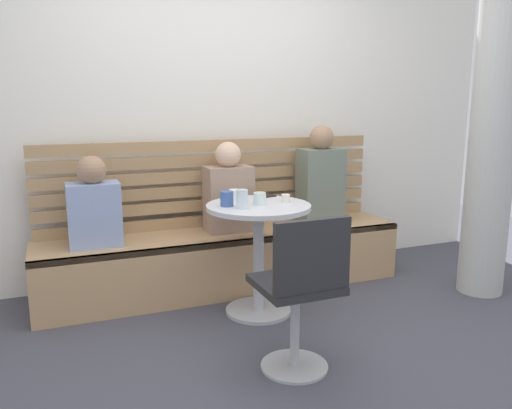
# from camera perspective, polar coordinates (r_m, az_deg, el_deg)

# --- Properties ---
(ground) EXTENTS (8.00, 8.00, 0.00)m
(ground) POSITION_cam_1_polar(r_m,az_deg,el_deg) (2.94, 4.37, -17.02)
(ground) COLOR #42424C
(back_wall) EXTENTS (5.20, 0.10, 2.90)m
(back_wall) POSITION_cam_1_polar(r_m,az_deg,el_deg) (4.11, -5.63, 12.15)
(back_wall) COLOR white
(back_wall) RESTS_ON ground
(concrete_pillar) EXTENTS (0.32, 0.32, 2.80)m
(concrete_pillar) POSITION_cam_1_polar(r_m,az_deg,el_deg) (4.01, 25.12, 10.43)
(concrete_pillar) COLOR #B2B2AD
(concrete_pillar) RESTS_ON ground
(booth_bench) EXTENTS (2.70, 0.52, 0.44)m
(booth_bench) POSITION_cam_1_polar(r_m,az_deg,el_deg) (3.88, -3.43, -6.22)
(booth_bench) COLOR tan
(booth_bench) RESTS_ON ground
(booth_backrest) EXTENTS (2.65, 0.04, 0.67)m
(booth_backrest) POSITION_cam_1_polar(r_m,az_deg,el_deg) (3.97, -4.63, 2.45)
(booth_backrest) COLOR #A68157
(booth_backrest) RESTS_ON booth_bench
(cafe_table) EXTENTS (0.68, 0.68, 0.74)m
(cafe_table) POSITION_cam_1_polar(r_m,az_deg,el_deg) (3.36, 0.28, -3.70)
(cafe_table) COLOR #ADADB2
(cafe_table) RESTS_ON ground
(white_chair) EXTENTS (0.41, 0.41, 0.85)m
(white_chair) POSITION_cam_1_polar(r_m,az_deg,el_deg) (2.64, 5.06, -9.35)
(white_chair) COLOR #ADADB2
(white_chair) RESTS_ON ground
(person_adult) EXTENTS (0.34, 0.22, 0.77)m
(person_adult) POSITION_cam_1_polar(r_m,az_deg,el_deg) (4.10, 7.18, 2.79)
(person_adult) COLOR slate
(person_adult) RESTS_ON booth_bench
(person_child_left) EXTENTS (0.34, 0.22, 0.61)m
(person_child_left) POSITION_cam_1_polar(r_m,az_deg,el_deg) (3.57, -17.56, -0.25)
(person_child_left) COLOR #8C9EC6
(person_child_left) RESTS_ON booth_bench
(person_child_middle) EXTENTS (0.34, 0.22, 0.67)m
(person_child_middle) POSITION_cam_1_polar(r_m,az_deg,el_deg) (3.80, -3.08, 1.40)
(person_child_middle) COLOR #9E7F6B
(person_child_middle) RESTS_ON booth_bench
(cup_glass_short) EXTENTS (0.08, 0.08, 0.08)m
(cup_glass_short) POSITION_cam_1_polar(r_m,az_deg,el_deg) (3.30, 0.43, 0.66)
(cup_glass_short) COLOR silver
(cup_glass_short) RESTS_ON cafe_table
(cup_ceramic_white) EXTENTS (0.08, 0.08, 0.07)m
(cup_ceramic_white) POSITION_cam_1_polar(r_m,az_deg,el_deg) (3.47, -2.36, 1.10)
(cup_ceramic_white) COLOR white
(cup_ceramic_white) RESTS_ON cafe_table
(cup_espresso_small) EXTENTS (0.06, 0.06, 0.05)m
(cup_espresso_small) POSITION_cam_1_polar(r_m,az_deg,el_deg) (3.38, 3.31, 0.68)
(cup_espresso_small) COLOR silver
(cup_espresso_small) RESTS_ON cafe_table
(cup_mug_blue) EXTENTS (0.08, 0.08, 0.09)m
(cup_mug_blue) POSITION_cam_1_polar(r_m,az_deg,el_deg) (3.26, -3.25, 0.64)
(cup_mug_blue) COLOR #3D5B9E
(cup_mug_blue) RESTS_ON cafe_table
(cup_glass_tall) EXTENTS (0.07, 0.07, 0.12)m
(cup_glass_tall) POSITION_cam_1_polar(r_m,az_deg,el_deg) (3.18, -1.54, 0.61)
(cup_glass_tall) COLOR silver
(cup_glass_tall) RESTS_ON cafe_table
(phone_on_table) EXTENTS (0.15, 0.11, 0.01)m
(phone_on_table) POSITION_cam_1_polar(r_m,az_deg,el_deg) (3.58, 1.09, 0.92)
(phone_on_table) COLOR black
(phone_on_table) RESTS_ON cafe_table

